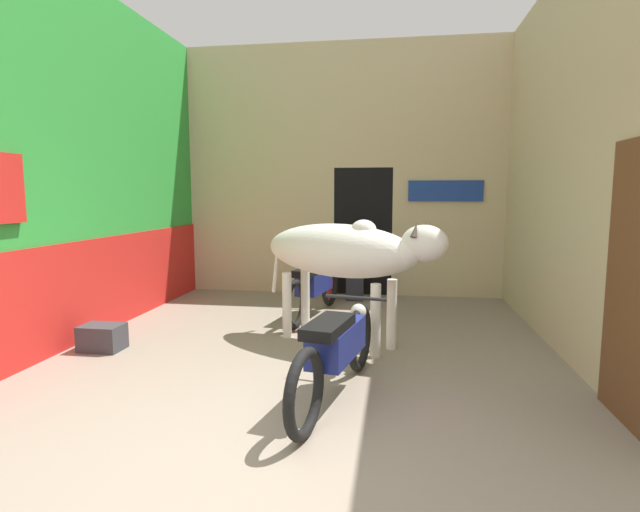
% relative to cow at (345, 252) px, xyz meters
% --- Properties ---
extents(ground_plane, '(30.00, 30.00, 0.00)m').
position_rel_cow_xyz_m(ground_plane, '(-0.36, -2.69, -1.05)').
color(ground_plane, gray).
extents(wall_left_shopfront, '(0.25, 5.56, 4.16)m').
position_rel_cow_xyz_m(wall_left_shopfront, '(-3.09, 0.08, 0.96)').
color(wall_left_shopfront, green).
rests_on(wall_left_shopfront, ground_plane).
extents(wall_back_with_doorway, '(5.30, 0.93, 4.16)m').
position_rel_cow_xyz_m(wall_back_with_doorway, '(-0.26, 3.09, 0.75)').
color(wall_back_with_doorway, '#C6B289').
rests_on(wall_back_with_doorway, ground_plane).
extents(wall_right_with_door, '(0.22, 5.56, 4.16)m').
position_rel_cow_xyz_m(wall_right_with_door, '(2.38, 0.05, 1.00)').
color(wall_right_with_door, '#C6B289').
rests_on(wall_right_with_door, ground_plane).
extents(cow, '(2.23, 1.49, 1.43)m').
position_rel_cow_xyz_m(cow, '(0.00, 0.00, 0.00)').
color(cow, silver).
rests_on(cow, ground_plane).
extents(motorcycle_near, '(0.63, 2.07, 0.76)m').
position_rel_cow_xyz_m(motorcycle_near, '(0.09, -1.52, -0.61)').
color(motorcycle_near, black).
rests_on(motorcycle_near, ground_plane).
extents(motorcycle_far, '(0.61, 2.03, 0.75)m').
position_rel_cow_xyz_m(motorcycle_far, '(-0.55, 1.25, -0.62)').
color(motorcycle_far, black).
rests_on(motorcycle_far, ground_plane).
extents(shopkeeper_seated, '(0.39, 0.34, 1.17)m').
position_rel_cow_xyz_m(shopkeeper_seated, '(-0.08, 2.46, -0.43)').
color(shopkeeper_seated, '#282833').
rests_on(shopkeeper_seated, ground_plane).
extents(plastic_stool, '(0.28, 0.28, 0.42)m').
position_rel_cow_xyz_m(plastic_stool, '(-0.49, 2.43, -0.83)').
color(plastic_stool, red).
rests_on(plastic_stool, ground_plane).
extents(crate, '(0.44, 0.32, 0.28)m').
position_rel_cow_xyz_m(crate, '(-2.59, -0.61, -0.91)').
color(crate, '#38383D').
rests_on(crate, ground_plane).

